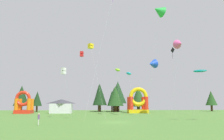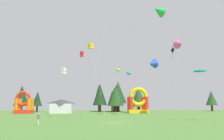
{
  "view_description": "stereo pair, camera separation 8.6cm",
  "coord_description": "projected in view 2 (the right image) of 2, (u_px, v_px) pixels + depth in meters",
  "views": [
    {
      "loc": [
        -2.63,
        -34.72,
        2.91
      ],
      "look_at": [
        0.0,
        11.89,
        9.79
      ],
      "focal_mm": 36.02,
      "sensor_mm": 36.0,
      "label": 1
    },
    {
      "loc": [
        -2.54,
        -34.73,
        2.91
      ],
      "look_at": [
        0.0,
        11.89,
        9.79
      ],
      "focal_mm": 36.02,
      "sensor_mm": 36.0,
      "label": 2
    }
  ],
  "objects": [
    {
      "name": "tree_row_0",
      "position": [
        22.0,
        96.0,
        74.44
      ],
      "size": [
        4.98,
        4.98,
        8.66
      ],
      "color": "#4C331E",
      "rests_on": "ground_plane"
    },
    {
      "name": "kite_red_box",
      "position": [
        82.0,
        54.0,
        46.39
      ],
      "size": [
        1.36,
        5.14,
        13.48
      ],
      "color": "red",
      "rests_on": "ground_plane"
    },
    {
      "name": "tree_row_8",
      "position": [
        138.0,
        97.0,
        75.57
      ],
      "size": [
        5.41,
        5.41,
        8.47
      ],
      "color": "#4C331E",
      "rests_on": "ground_plane"
    },
    {
      "name": "inflatable_yellow_castle",
      "position": [
        138.0,
        103.0,
        66.33
      ],
      "size": [
        5.79,
        4.87,
        7.5
      ],
      "color": "yellow",
      "rests_on": "ground_plane"
    },
    {
      "name": "ground_plane",
      "position": [
        116.0,
        122.0,
        34.02
      ],
      "size": [
        120.0,
        120.0,
        0.0
      ],
      "primitive_type": "plane",
      "color": "#548438"
    },
    {
      "name": "tree_row_9",
      "position": [
        211.0,
        98.0,
        80.99
      ],
      "size": [
        4.04,
        4.04,
        7.29
      ],
      "color": "#4C331E",
      "rests_on": "ground_plane"
    },
    {
      "name": "inflatable_orange_dome",
      "position": [
        24.0,
        105.0,
        62.54
      ],
      "size": [
        4.46,
        3.83,
        6.26
      ],
      "color": "red",
      "rests_on": "ground_plane"
    },
    {
      "name": "person_far_side",
      "position": [
        38.0,
        118.0,
        29.76
      ],
      "size": [
        0.33,
        0.33,
        1.57
      ],
      "rotation": [
        0.0,
        0.0,
        4.95
      ],
      "color": "silver",
      "rests_on": "ground_plane"
    },
    {
      "name": "tree_row_3",
      "position": [
        100.0,
        95.0,
        76.52
      ],
      "size": [
        4.82,
        4.82,
        9.38
      ],
      "color": "#4C331E",
      "rests_on": "ground_plane"
    },
    {
      "name": "festival_tent",
      "position": [
        61.0,
        106.0,
        64.59
      ],
      "size": [
        6.13,
        3.31,
        3.98
      ],
      "color": "silver",
      "rests_on": "ground_plane"
    },
    {
      "name": "kite_yellow_box",
      "position": [
        91.0,
        46.0,
        38.98
      ],
      "size": [
        3.22,
        3.5,
        13.11
      ],
      "color": "yellow",
      "rests_on": "ground_plane"
    },
    {
      "name": "tree_row_4",
      "position": [
        112.0,
        97.0,
        74.84
      ],
      "size": [
        2.69,
        2.69,
        7.0
      ],
      "color": "#4C331E",
      "rests_on": "ground_plane"
    },
    {
      "name": "kite_black_diamond",
      "position": [
        172.0,
        51.0,
        46.43
      ],
      "size": [
        1.36,
        2.94,
        14.16
      ],
      "color": "black",
      "rests_on": "ground_plane"
    },
    {
      "name": "tree_row_7",
      "position": [
        118.0,
        92.0,
        77.28
      ],
      "size": [
        5.87,
        5.87,
        10.34
      ],
      "color": "#4C331E",
      "rests_on": "ground_plane"
    },
    {
      "name": "tree_row_6",
      "position": [
        116.0,
        96.0,
        75.15
      ],
      "size": [
        5.5,
        5.5,
        8.58
      ],
      "color": "#4C331E",
      "rests_on": "ground_plane"
    },
    {
      "name": "tree_row_2",
      "position": [
        99.0,
        94.0,
        79.96
      ],
      "size": [
        4.02,
        4.02,
        9.71
      ],
      "color": "#4C331E",
      "rests_on": "ground_plane"
    },
    {
      "name": "tree_row_5",
      "position": [
        114.0,
        96.0,
        75.66
      ],
      "size": [
        4.41,
        4.41,
        8.12
      ],
      "color": "#4C331E",
      "rests_on": "ground_plane"
    },
    {
      "name": "kite_lime_parafoil",
      "position": [
        118.0,
        70.0,
        56.24
      ],
      "size": [
        1.53,
        4.86,
        11.91
      ],
      "color": "#8CD826",
      "rests_on": "ground_plane"
    },
    {
      "name": "tree_row_1",
      "position": [
        37.0,
        99.0,
        74.39
      ],
      "size": [
        3.2,
        3.2,
        6.76
      ],
      "color": "#4C331E",
      "rests_on": "ground_plane"
    },
    {
      "name": "kite_teal_parafoil",
      "position": [
        200.0,
        71.0,
        36.74
      ],
      "size": [
        2.55,
        1.49,
        8.46
      ],
      "color": "#0C7F7A",
      "rests_on": "ground_plane"
    },
    {
      "name": "kite_blue_delta",
      "position": [
        152.0,
        64.0,
        54.62
      ],
      "size": [
        3.09,
        3.31,
        13.6
      ],
      "color": "blue",
      "rests_on": "ground_plane"
    },
    {
      "name": "kite_white_box",
      "position": [
        64.0,
        71.0,
        44.11
      ],
      "size": [
        2.08,
        2.57,
        9.76
      ],
      "color": "white",
      "rests_on": "ground_plane"
    },
    {
      "name": "kite_pink_delta",
      "position": [
        179.0,
        44.0,
        55.28
      ],
      "size": [
        4.29,
        2.8,
        18.66
      ],
      "color": "#EA599E",
      "rests_on": "ground_plane"
    },
    {
      "name": "kite_cyan_parafoil",
      "position": [
        129.0,
        73.0,
        59.95
      ],
      "size": [
        1.65,
        6.49,
        11.47
      ],
      "color": "#19B7CC",
      "rests_on": "ground_plane"
    },
    {
      "name": "kite_green_delta",
      "position": [
        159.0,
        10.0,
        47.24
      ],
      "size": [
        3.42,
        6.34,
        23.61
      ],
      "color": "green",
      "rests_on": "ground_plane"
    }
  ]
}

